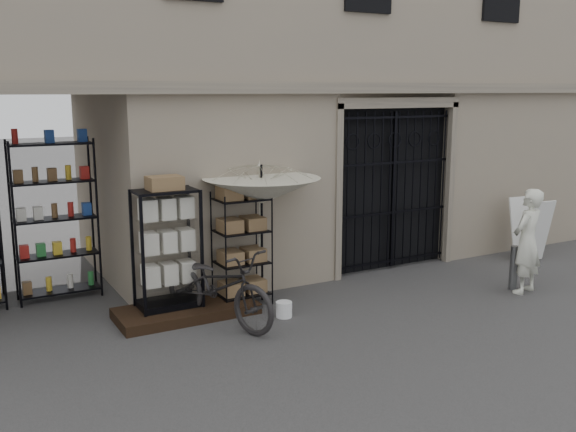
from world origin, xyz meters
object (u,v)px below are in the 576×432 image
steel_bollard (514,268)px  market_umbrella (262,184)px  easel_sign (530,229)px  white_bucket (284,309)px  shopkeeper (523,292)px  bicycle (219,323)px  display_cabinet (167,255)px  wire_rack (242,250)px

steel_bollard → market_umbrella: bearing=158.8°
easel_sign → white_bucket: bearing=-169.2°
shopkeeper → market_umbrella: bearing=-38.6°
white_bucket → bicycle: (-0.92, 0.22, -0.11)m
display_cabinet → wire_rack: 1.17m
white_bucket → shopkeeper: white_bucket is taller
wire_rack → steel_bollard: size_ratio=2.38×
white_bucket → bicycle: bearing=166.4°
white_bucket → market_umbrella: bearing=85.2°
shopkeeper → easel_sign: 2.21m
bicycle → shopkeeper: (4.87, -1.09, 0.00)m
market_umbrella → steel_bollard: bearing=-21.2°
shopkeeper → wire_rack: bearing=-37.0°
easel_sign → steel_bollard: bearing=-139.9°
bicycle → steel_bollard: bicycle is taller
bicycle → market_umbrella: bearing=10.6°
market_umbrella → bicycle: size_ratio=1.23×
wire_rack → white_bucket: 1.15m
display_cabinet → market_umbrella: market_umbrella is taller
display_cabinet → white_bucket: size_ratio=7.88×
display_cabinet → steel_bollard: size_ratio=2.54×
market_umbrella → white_bucket: (-0.07, -0.83, -1.72)m
display_cabinet → bicycle: display_cabinet is taller
steel_bollard → easel_sign: size_ratio=0.62×
bicycle → easel_sign: (6.52, 0.25, 0.61)m
market_umbrella → white_bucket: bearing=-94.8°
market_umbrella → white_bucket: market_umbrella is taller
white_bucket → display_cabinet: bearing=150.1°
steel_bollard → white_bucket: bearing=170.4°
white_bucket → shopkeeper: bearing=-12.3°
market_umbrella → easel_sign: bearing=-3.7°
wire_rack → easel_sign: wire_rack is taller
market_umbrella → easel_sign: 5.67m
wire_rack → white_bucket: (0.27, -0.84, -0.73)m
display_cabinet → bicycle: size_ratio=0.89×
wire_rack → shopkeeper: (4.22, -1.71, -0.85)m
display_cabinet → easel_sign: size_ratio=1.56×
market_umbrella → steel_bollard: size_ratio=3.50×
display_cabinet → wire_rack: bearing=19.5°
steel_bollard → wire_rack: bearing=160.2°
display_cabinet → bicycle: bearing=-30.5°
bicycle → white_bucket: bearing=-34.6°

